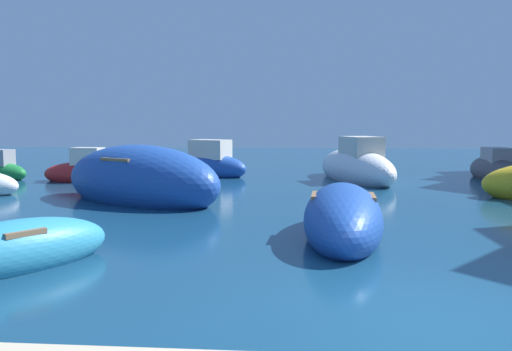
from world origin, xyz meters
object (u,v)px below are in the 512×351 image
at_px(moored_boat_10, 15,251).
at_px(moored_boat_5, 343,219).
at_px(moored_boat_7, 493,169).
at_px(moored_boat_8, 83,172).
at_px(moored_boat_3, 140,181).
at_px(moored_boat_0, 356,167).
at_px(moored_boat_9, 205,165).

bearing_deg(moored_boat_10, moored_boat_5, -28.95).
relative_size(moored_boat_7, moored_boat_8, 1.12).
distance_m(moored_boat_7, moored_boat_8, 16.21).
height_order(moored_boat_5, moored_boat_10, moored_boat_5).
distance_m(moored_boat_3, moored_boat_7, 14.06).
bearing_deg(moored_boat_5, moored_boat_0, -4.17).
bearing_deg(moored_boat_10, moored_boat_3, 37.08).
relative_size(moored_boat_5, moored_boat_8, 1.27).
height_order(moored_boat_9, moored_boat_10, moored_boat_9).
xyz_separation_m(moored_boat_3, moored_boat_10, (0.13, -6.75, -0.31)).
xyz_separation_m(moored_boat_3, moored_boat_9, (0.60, 7.05, -0.11)).
bearing_deg(moored_boat_3, moored_boat_5, -8.01).
relative_size(moored_boat_8, moored_boat_9, 0.77).
relative_size(moored_boat_3, moored_boat_10, 1.93).
height_order(moored_boat_3, moored_boat_5, moored_boat_3).
bearing_deg(moored_boat_0, moored_boat_3, 113.14).
relative_size(moored_boat_3, moored_boat_9, 1.40).
bearing_deg(moored_boat_10, moored_boat_8, 54.62).
xyz_separation_m(moored_boat_5, moored_boat_10, (-5.25, -2.45, -0.11)).
distance_m(moored_boat_3, moored_boat_10, 6.76).
distance_m(moored_boat_5, moored_boat_8, 12.70).
xyz_separation_m(moored_boat_7, moored_boat_8, (-16.08, -2.05, -0.03)).
bearing_deg(moored_boat_9, moored_boat_5, 136.04).
distance_m(moored_boat_7, moored_boat_9, 11.79).
xyz_separation_m(moored_boat_0, moored_boat_7, (5.56, 0.88, -0.13)).
bearing_deg(moored_boat_5, moored_boat_3, 55.41).
bearing_deg(moored_boat_7, moored_boat_3, 118.67).
relative_size(moored_boat_0, moored_boat_10, 1.93).
distance_m(moored_boat_3, moored_boat_9, 7.07).
bearing_deg(moored_boat_8, moored_boat_5, 143.02).
distance_m(moored_boat_9, moored_boat_10, 13.81).
bearing_deg(moored_boat_7, moored_boat_9, 88.50).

